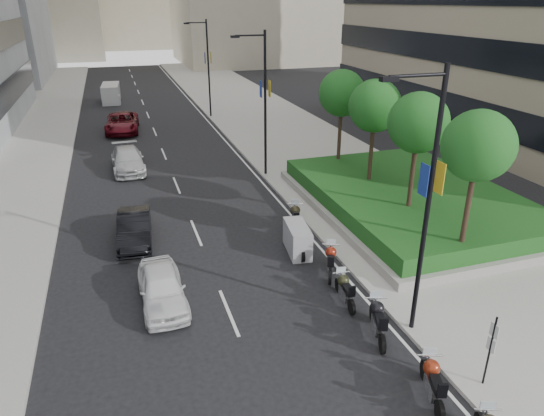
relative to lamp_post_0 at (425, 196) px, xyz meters
name	(u,v)px	position (x,y,z in m)	size (l,w,h in m)	color
ground	(307,377)	(-4.14, -1.00, -5.07)	(160.00, 160.00, 0.00)	black
sidewalk_right	(276,127)	(4.86, 29.00, -4.99)	(10.00, 100.00, 0.15)	#9E9B93
sidewalk_left	(19,147)	(-16.14, 29.00, -4.99)	(8.00, 100.00, 0.15)	#9E9B93
lane_edge	(218,132)	(-0.44, 29.00, -5.06)	(0.12, 100.00, 0.01)	silver
lane_centre	(157,137)	(-5.64, 29.00, -5.06)	(0.12, 100.00, 0.01)	silver
planter	(410,205)	(5.86, 9.00, -4.72)	(10.00, 14.00, 0.40)	gray
hedge	(411,195)	(5.86, 9.00, -4.12)	(9.40, 13.40, 0.80)	#164D1C
tree_0	(478,146)	(4.36, 3.00, 0.36)	(2.80, 2.80, 6.30)	#332319
tree_1	(418,123)	(4.36, 7.00, 0.36)	(2.80, 2.80, 6.30)	#332319
tree_2	(375,106)	(4.36, 11.00, 0.36)	(2.80, 2.80, 6.30)	#332319
tree_3	(342,94)	(4.36, 15.00, 0.36)	(2.80, 2.80, 6.30)	#332319
lamp_post_0	(425,196)	(0.00, 0.00, 0.00)	(2.34, 0.45, 9.00)	black
lamp_post_1	(263,98)	(0.00, 17.00, 0.00)	(2.34, 0.45, 9.00)	black
lamp_post_2	(207,64)	(0.00, 35.00, 0.00)	(2.34, 0.45, 9.00)	black
parking_sign	(490,348)	(0.66, -3.00, -3.61)	(0.06, 0.32, 2.50)	black
motorcycle_1	(433,381)	(-1.06, -2.87, -4.47)	(0.99, 2.16, 1.12)	black
motorcycle_2	(378,320)	(-1.12, 0.15, -4.44)	(1.00, 2.26, 1.17)	black
motorcycle_3	(345,289)	(-1.30, 2.29, -4.51)	(0.70, 2.09, 1.04)	black
motorcycle_4	(330,261)	(-0.94, 4.39, -4.47)	(1.10, 2.08, 1.11)	black
motorcycle_5	(297,239)	(-1.60, 6.55, -4.40)	(1.16, 2.31, 1.33)	black
motorcycle_6	(295,218)	(-0.84, 8.83, -4.44)	(0.97, 2.28, 1.17)	black
car_a	(162,288)	(-7.87, 4.32, -4.37)	(1.64, 4.07, 1.39)	white
car_b	(135,228)	(-8.53, 9.89, -4.36)	(1.49, 4.26, 1.40)	black
car_c	(128,160)	(-8.32, 20.94, -4.34)	(2.03, 5.00, 1.45)	#B1B2B3
car_d	(122,123)	(-8.27, 31.81, -4.26)	(2.66, 5.78, 1.61)	#590A14
delivery_van	(111,94)	(-8.90, 45.91, -4.15)	(2.10, 4.80, 1.97)	silver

